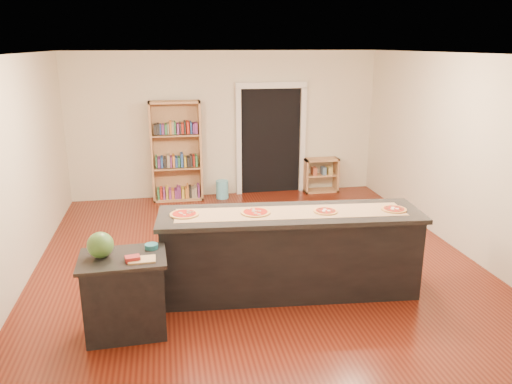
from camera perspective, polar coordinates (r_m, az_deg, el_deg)
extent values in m
cube|color=beige|center=(6.43, 0.32, 2.91)|extent=(6.00, 7.00, 2.80)
cube|color=#5E1F10|center=(6.90, 0.30, -8.43)|extent=(6.00, 7.00, 0.01)
cube|color=white|center=(6.25, 0.34, 15.46)|extent=(6.00, 7.00, 0.01)
cube|color=black|center=(10.02, 1.67, 5.84)|extent=(1.20, 0.02, 2.10)
cube|color=silver|center=(9.86, -1.99, 5.66)|extent=(0.10, 0.08, 2.10)
cube|color=silver|center=(10.13, 5.34, 5.89)|extent=(0.10, 0.08, 2.10)
cube|color=silver|center=(9.83, 1.78, 12.10)|extent=(1.40, 0.08, 0.12)
cube|color=black|center=(6.06, 3.87, -7.16)|extent=(3.01, 0.75, 0.97)
cube|color=black|center=(5.87, 3.97, -2.60)|extent=(3.10, 0.84, 0.05)
cube|color=black|center=(5.44, -14.69, -11.47)|extent=(0.79, 0.56, 0.82)
cube|color=black|center=(5.26, -15.03, -7.34)|extent=(0.87, 0.63, 0.04)
cube|color=tan|center=(9.63, -9.09, 4.59)|extent=(0.95, 0.34, 1.90)
cube|color=tan|center=(10.26, 7.43, 1.93)|extent=(0.69, 0.30, 0.69)
cylinder|color=#60BBD8|center=(9.80, -3.88, 0.30)|extent=(0.24, 0.24, 0.35)
cube|color=#926D4B|center=(5.86, 3.97, -2.33)|extent=(2.72, 0.71, 0.00)
sphere|color=#144214|center=(5.25, -17.36, -5.80)|extent=(0.26, 0.26, 0.26)
cube|color=tan|center=(5.11, -12.90, -7.56)|extent=(0.27, 0.18, 0.02)
cube|color=maroon|center=(5.12, -13.92, -7.40)|extent=(0.16, 0.13, 0.05)
cylinder|color=#195966|center=(5.37, -11.87, -6.10)|extent=(0.14, 0.14, 0.05)
cylinder|color=tan|center=(5.82, -8.19, -2.52)|extent=(0.32, 0.32, 0.02)
cylinder|color=#A5190C|center=(5.81, -8.19, -2.44)|extent=(0.27, 0.27, 0.00)
cylinder|color=tan|center=(5.82, -0.05, -2.34)|extent=(0.36, 0.36, 0.02)
cylinder|color=#A5190C|center=(5.82, -0.05, -2.25)|extent=(0.29, 0.29, 0.00)
cylinder|color=tan|center=(5.92, 7.96, -2.18)|extent=(0.29, 0.29, 0.02)
cylinder|color=#A5190C|center=(5.91, 7.97, -2.10)|extent=(0.24, 0.24, 0.00)
cylinder|color=tan|center=(6.15, 15.49, -1.91)|extent=(0.30, 0.30, 0.02)
cylinder|color=#A5190C|center=(6.14, 15.49, -1.83)|extent=(0.25, 0.25, 0.00)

